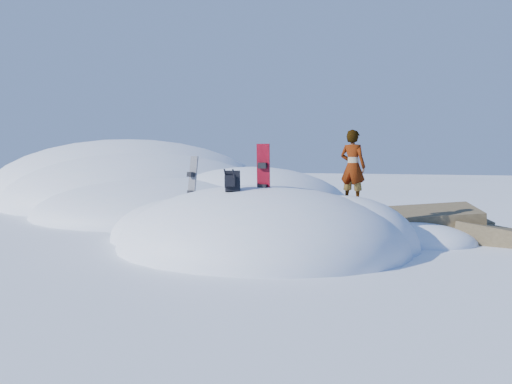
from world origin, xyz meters
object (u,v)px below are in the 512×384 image
at_px(snowboard_dark, 192,186).
at_px(backpack, 232,182).
at_px(snowboard_red, 263,179).
at_px(person, 353,167).

height_order(snowboard_dark, backpack, snowboard_dark).
bearing_deg(snowboard_dark, snowboard_red, 8.53).
bearing_deg(snowboard_red, snowboard_dark, 162.01).
distance_m(snowboard_red, snowboard_dark, 2.30).
bearing_deg(person, backpack, 56.47).
xyz_separation_m(snowboard_red, snowboard_dark, (-2.21, 0.60, -0.24)).
bearing_deg(person, snowboard_red, 55.51).
xyz_separation_m(snowboard_red, person, (1.70, 1.45, 0.26)).
xyz_separation_m(snowboard_red, backpack, (-0.53, -0.51, -0.05)).
relative_size(snowboard_red, snowboard_dark, 1.04).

